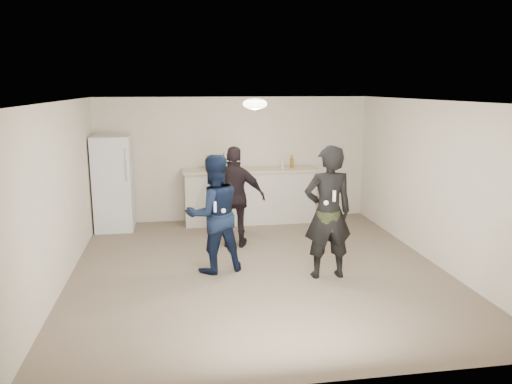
{
  "coord_description": "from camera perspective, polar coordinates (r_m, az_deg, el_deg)",
  "views": [
    {
      "loc": [
        -1.17,
        -7.02,
        2.7
      ],
      "look_at": [
        0.0,
        0.2,
        1.15
      ],
      "focal_mm": 35.0,
      "sensor_mm": 36.0,
      "label": 1
    }
  ],
  "objects": [
    {
      "name": "ceiling_dome",
      "position": [
        7.41,
        -0.13,
        10.04
      ],
      "size": [
        0.36,
        0.36,
        0.16
      ],
      "primitive_type": "ellipsoid",
      "color": "white",
      "rests_on": "ceiling"
    },
    {
      "name": "counter",
      "position": [
        10.03,
        -0.67,
        -0.55
      ],
      "size": [
        2.6,
        0.56,
        1.05
      ],
      "primitive_type": "cube",
      "color": "beige",
      "rests_on": "floor"
    },
    {
      "name": "camo_shorts",
      "position": [
        7.15,
        8.2,
        -3.15
      ],
      "size": [
        0.34,
        0.34,
        0.28
      ],
      "primitive_type": "cylinder",
      "color": "#2E3C1B",
      "rests_on": "woman"
    },
    {
      "name": "shaker",
      "position": [
        9.96,
        -5.65,
        3.11
      ],
      "size": [
        0.08,
        0.08,
        0.17
      ],
      "primitive_type": "cylinder",
      "color": "#AFAEB3",
      "rests_on": "counter_top"
    },
    {
      "name": "fridge",
      "position": [
        9.86,
        -15.99,
        0.98
      ],
      "size": [
        0.7,
        0.7,
        1.8
      ],
      "primitive_type": "cube",
      "color": "silver",
      "rests_on": "floor"
    },
    {
      "name": "bottle_cluster",
      "position": [
        9.85,
        -1.73,
        3.2
      ],
      "size": [
        1.79,
        0.27,
        0.25
      ],
      "color": "#906115",
      "rests_on": "counter_top"
    },
    {
      "name": "ceiling",
      "position": [
        7.12,
        0.26,
        10.36
      ],
      "size": [
        6.0,
        6.0,
        0.0
      ],
      "primitive_type": "plane",
      "rotation": [
        3.14,
        0.0,
        0.0
      ],
      "color": "silver",
      "rests_on": "wall_back"
    },
    {
      "name": "counter_top",
      "position": [
        9.93,
        -0.68,
        2.52
      ],
      "size": [
        2.68,
        0.64,
        0.04
      ],
      "primitive_type": "cube",
      "color": "beige",
      "rests_on": "counter"
    },
    {
      "name": "remote_man",
      "position": [
        7.01,
        -4.7,
        -1.69
      ],
      "size": [
        0.04,
        0.04,
        0.15
      ],
      "primitive_type": "cube",
      "color": "white",
      "rests_on": "man"
    },
    {
      "name": "floor",
      "position": [
        7.61,
        0.24,
        -8.81
      ],
      "size": [
        6.0,
        6.0,
        0.0
      ],
      "primitive_type": "plane",
      "color": "#6B5B4C",
      "rests_on": "ground"
    },
    {
      "name": "wall_right",
      "position": [
        8.17,
        19.66,
        1.04
      ],
      "size": [
        0.0,
        6.0,
        6.0
      ],
      "primitive_type": "plane",
      "rotation": [
        1.57,
        0.0,
        -1.57
      ],
      "color": "beige",
      "rests_on": "floor"
    },
    {
      "name": "fridge_handle",
      "position": [
        9.4,
        -14.69,
        3.01
      ],
      "size": [
        0.02,
        0.02,
        0.6
      ],
      "primitive_type": "cylinder",
      "color": "silver",
      "rests_on": "fridge"
    },
    {
      "name": "nunchuk_man",
      "position": [
        7.06,
        -3.74,
        -2.15
      ],
      "size": [
        0.07,
        0.07,
        0.07
      ],
      "primitive_type": "sphere",
      "color": "white",
      "rests_on": "man"
    },
    {
      "name": "wall_back",
      "position": [
        10.19,
        -2.52,
        3.77
      ],
      "size": [
        6.0,
        0.0,
        6.0
      ],
      "primitive_type": "plane",
      "rotation": [
        1.57,
        0.0,
        0.0
      ],
      "color": "beige",
      "rests_on": "floor"
    },
    {
      "name": "nunchuk_woman",
      "position": [
        6.84,
        8.02,
        -1.24
      ],
      "size": [
        0.07,
        0.07,
        0.07
      ],
      "primitive_type": "sphere",
      "color": "white",
      "rests_on": "woman"
    },
    {
      "name": "remote_woman",
      "position": [
        6.82,
        8.92,
        -0.44
      ],
      "size": [
        0.04,
        0.04,
        0.15
      ],
      "primitive_type": "cube",
      "color": "white",
      "rests_on": "woman"
    },
    {
      "name": "woman",
      "position": [
        7.12,
        8.22,
        -2.33
      ],
      "size": [
        0.7,
        0.47,
        1.91
      ],
      "primitive_type": "imported",
      "rotation": [
        0.0,
        0.0,
        3.16
      ],
      "color": "black",
      "rests_on": "floor"
    },
    {
      "name": "wall_front",
      "position": [
        4.43,
        6.68,
        -7.23
      ],
      "size": [
        6.0,
        0.0,
        6.0
      ],
      "primitive_type": "plane",
      "rotation": [
        -1.57,
        0.0,
        0.0
      ],
      "color": "beige",
      "rests_on": "floor"
    },
    {
      "name": "spectator",
      "position": [
        8.44,
        -2.39,
        -0.6
      ],
      "size": [
        1.09,
        0.68,
        1.73
      ],
      "primitive_type": "imported",
      "rotation": [
        0.0,
        0.0,
        2.87
      ],
      "color": "black",
      "rests_on": "floor"
    },
    {
      "name": "wall_left",
      "position": [
        7.34,
        -21.44,
        -0.27
      ],
      "size": [
        0.0,
        6.0,
        6.0
      ],
      "primitive_type": "plane",
      "rotation": [
        1.57,
        0.0,
        1.57
      ],
      "color": "beige",
      "rests_on": "floor"
    },
    {
      "name": "man",
      "position": [
        7.32,
        -4.85,
        -2.52
      ],
      "size": [
        0.99,
        0.86,
        1.75
      ],
      "primitive_type": "imported",
      "rotation": [
        0.0,
        0.0,
        3.41
      ],
      "color": "#102044",
      "rests_on": "floor"
    }
  ]
}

